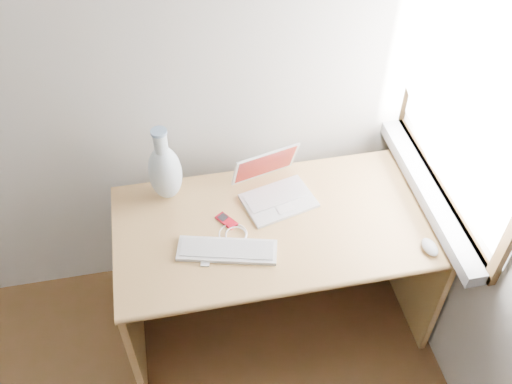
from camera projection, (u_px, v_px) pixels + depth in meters
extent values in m
cube|color=white|center=(474.00, 88.00, 2.07)|extent=(0.01, 0.90, 1.00)
cube|color=gray|center=(428.00, 191.00, 2.45)|extent=(0.10, 0.96, 0.06)
cube|color=white|center=(457.00, 83.00, 2.04)|extent=(0.02, 0.84, 0.92)
cube|color=tan|center=(278.00, 224.00, 2.42)|extent=(1.38, 0.69, 0.03)
cube|color=tan|center=(131.00, 298.00, 2.59)|extent=(0.03, 0.65, 0.70)
cube|color=tan|center=(411.00, 253.00, 2.77)|extent=(0.03, 0.65, 0.70)
cube|color=tan|center=(262.00, 207.00, 2.82)|extent=(1.32, 0.03, 0.46)
cube|color=silver|center=(279.00, 201.00, 2.48)|extent=(0.34, 0.27, 0.01)
cube|color=silver|center=(279.00, 199.00, 2.48)|extent=(0.29, 0.18, 0.00)
cube|color=silver|center=(274.00, 168.00, 2.48)|extent=(0.31, 0.15, 0.19)
cube|color=maroon|center=(274.00, 168.00, 2.48)|extent=(0.28, 0.13, 0.17)
cube|color=white|center=(227.00, 250.00, 2.29)|extent=(0.42, 0.22, 0.02)
cube|color=silver|center=(227.00, 249.00, 2.28)|extent=(0.38, 0.18, 0.00)
ellipsoid|color=silver|center=(430.00, 247.00, 2.29)|extent=(0.06, 0.10, 0.03)
cube|color=#A10B1A|center=(227.00, 221.00, 2.41)|extent=(0.09, 0.11, 0.01)
cube|color=black|center=(227.00, 220.00, 2.40)|extent=(0.05, 0.05, 0.00)
torus|color=white|center=(233.00, 234.00, 2.35)|extent=(0.15, 0.15, 0.01)
cube|color=white|center=(206.00, 257.00, 2.27)|extent=(0.05, 0.09, 0.01)
ellipsoid|color=silver|center=(165.00, 173.00, 2.42)|extent=(0.14, 0.14, 0.27)
cylinder|color=silver|center=(160.00, 143.00, 2.30)|extent=(0.06, 0.06, 0.11)
cylinder|color=#7EA3CA|center=(159.00, 132.00, 2.26)|extent=(0.07, 0.07, 0.01)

